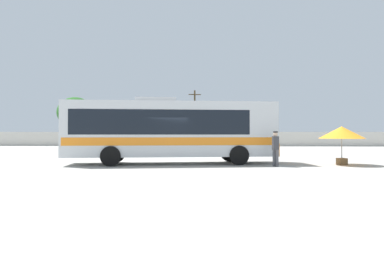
# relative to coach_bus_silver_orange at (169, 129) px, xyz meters

# --- Properties ---
(ground_plane) EXTENTS (300.00, 300.00, 0.00)m
(ground_plane) POSITION_rel_coach_bus_silver_orange_xyz_m (-0.13, 9.80, -1.94)
(ground_plane) COLOR #A3A099
(perimeter_wall) EXTENTS (80.00, 0.30, 1.91)m
(perimeter_wall) POSITION_rel_coach_bus_silver_orange_xyz_m (-0.13, 27.68, -0.98)
(perimeter_wall) COLOR beige
(perimeter_wall) RESTS_ON ground_plane
(coach_bus_silver_orange) EXTENTS (11.71, 4.14, 3.64)m
(coach_bus_silver_orange) POSITION_rel_coach_bus_silver_orange_xyz_m (0.00, 0.00, 0.00)
(coach_bus_silver_orange) COLOR silver
(coach_bus_silver_orange) RESTS_ON ground_plane
(attendant_by_bus_door) EXTENTS (0.51, 0.51, 1.79)m
(attendant_by_bus_door) POSITION_rel_coach_bus_silver_orange_xyz_m (5.60, -1.35, -0.92)
(attendant_by_bus_door) COLOR #4C4C51
(attendant_by_bus_door) RESTS_ON ground_plane
(vendor_umbrella_near_gate_orange) EXTENTS (2.37, 2.37, 2.06)m
(vendor_umbrella_near_gate_orange) POSITION_rel_coach_bus_silver_orange_xyz_m (9.33, -0.26, -0.24)
(vendor_umbrella_near_gate_orange) COLOR gray
(vendor_umbrella_near_gate_orange) RESTS_ON ground_plane
(parked_car_leftmost_black) EXTENTS (4.61, 2.07, 1.49)m
(parked_car_leftmost_black) POSITION_rel_coach_bus_silver_orange_xyz_m (-9.78, 23.53, -1.15)
(parked_car_leftmost_black) COLOR black
(parked_car_leftmost_black) RESTS_ON ground_plane
(parked_car_second_red) EXTENTS (4.54, 2.01, 1.44)m
(parked_car_second_red) POSITION_rel_coach_bus_silver_orange_xyz_m (-4.06, 23.55, -1.17)
(parked_car_second_red) COLOR red
(parked_car_second_red) RESTS_ON ground_plane
(utility_pole_near) EXTENTS (1.80, 0.38, 7.99)m
(utility_pole_near) POSITION_rel_coach_bus_silver_orange_xyz_m (0.36, 31.60, 2.23)
(utility_pole_near) COLOR #4C3823
(utility_pole_near) RESTS_ON ground_plane
(roadside_tree_left) EXTENTS (5.44, 5.44, 7.25)m
(roadside_tree_left) POSITION_rel_coach_bus_silver_orange_xyz_m (-17.97, 33.31, 2.99)
(roadside_tree_left) COLOR brown
(roadside_tree_left) RESTS_ON ground_plane
(roadside_tree_midleft) EXTENTS (3.74, 3.74, 5.92)m
(roadside_tree_midleft) POSITION_rel_coach_bus_silver_orange_xyz_m (-9.14, 30.86, 2.37)
(roadside_tree_midleft) COLOR brown
(roadside_tree_midleft) RESTS_ON ground_plane
(roadside_tree_midright) EXTENTS (5.12, 5.12, 6.28)m
(roadside_tree_midright) POSITION_rel_coach_bus_silver_orange_xyz_m (0.22, 30.50, 2.16)
(roadside_tree_midright) COLOR brown
(roadside_tree_midright) RESTS_ON ground_plane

